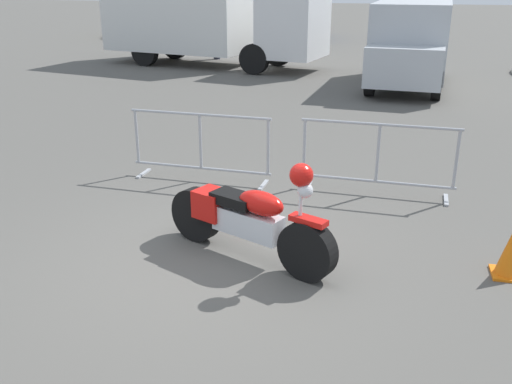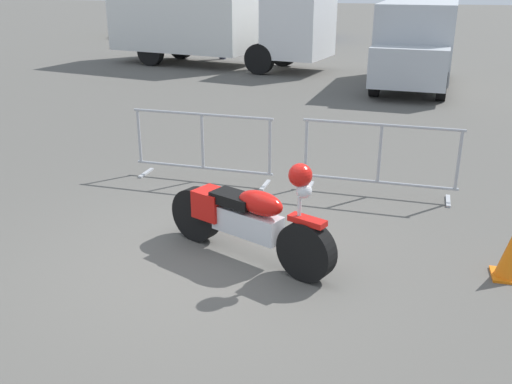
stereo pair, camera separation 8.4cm
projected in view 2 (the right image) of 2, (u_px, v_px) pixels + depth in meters
ground_plane at (207, 264)px, 6.36m from camera, size 120.00×120.00×0.00m
motorcycle at (247, 219)px, 6.35m from camera, size 2.11×1.08×1.27m
crowd_barrier_near at (203, 146)px, 8.77m from camera, size 2.25×0.53×1.07m
crowd_barrier_far at (379, 159)px, 8.16m from camera, size 2.25×0.53×1.07m
box_truck at (207, 17)px, 19.56m from camera, size 8.00×3.80×2.98m
delivery_van at (416, 42)px, 16.00m from camera, size 2.34×5.14×2.31m
parked_car_yellow at (149, 21)px, 29.84m from camera, size 2.08×4.20×1.37m
parked_car_red at (201, 21)px, 29.15m from camera, size 2.31×4.67×1.53m
parked_car_maroon at (254, 23)px, 28.42m from camera, size 2.18×4.39×1.44m
parked_car_blue at (311, 22)px, 28.09m from camera, size 2.32×4.67×1.53m
pedestrian at (222, 34)px, 21.23m from camera, size 0.48×0.48×1.69m
traffic_cone at (512, 253)px, 5.99m from camera, size 0.34×0.34×0.59m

